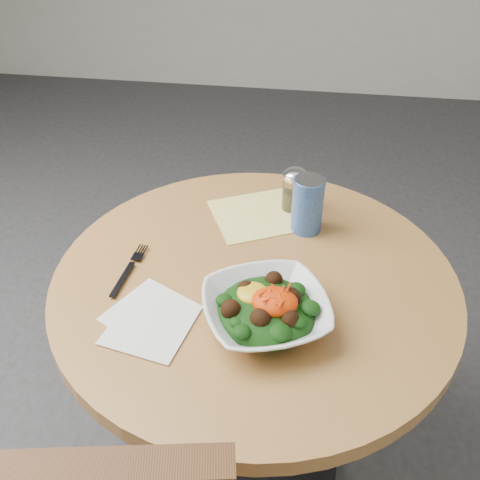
{
  "coord_description": "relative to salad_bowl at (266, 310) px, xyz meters",
  "views": [
    {
      "loc": [
        0.1,
        -0.9,
        1.53
      ],
      "look_at": [
        -0.04,
        0.04,
        0.81
      ],
      "focal_mm": 40.0,
      "sensor_mm": 36.0,
      "label": 1
    }
  ],
  "objects": [
    {
      "name": "table",
      "position": [
        -0.04,
        0.14,
        -0.23
      ],
      "size": [
        0.9,
        0.9,
        0.75
      ],
      "color": "black",
      "rests_on": "ground"
    },
    {
      "name": "cloth_napkin",
      "position": [
        -0.06,
        0.37,
        -0.03
      ],
      "size": [
        0.29,
        0.28,
        0.0
      ],
      "primitive_type": "cube",
      "rotation": [
        0.0,
        0.0,
        0.46
      ],
      "color": "yellow",
      "rests_on": "table"
    },
    {
      "name": "beverage_can",
      "position": [
        0.06,
        0.33,
        0.04
      ],
      "size": [
        0.08,
        0.08,
        0.15
      ],
      "color": "navy",
      "rests_on": "table"
    },
    {
      "name": "fork",
      "position": [
        -0.32,
        0.12,
        -0.03
      ],
      "size": [
        0.03,
        0.18,
        0.0
      ],
      "color": "black",
      "rests_on": "table"
    },
    {
      "name": "salad_bowl",
      "position": [
        0.0,
        0.0,
        0.0
      ],
      "size": [
        0.32,
        0.32,
        0.09
      ],
      "color": "silver",
      "rests_on": "table"
    },
    {
      "name": "spice_shaker",
      "position": [
        0.03,
        0.42,
        0.02
      ],
      "size": [
        0.06,
        0.06,
        0.11
      ],
      "color": "silver",
      "rests_on": "table"
    },
    {
      "name": "ground",
      "position": [
        -0.04,
        0.14,
        -0.78
      ],
      "size": [
        6.0,
        6.0,
        0.0
      ],
      "primitive_type": "plane",
      "color": "#2D2D2F",
      "rests_on": "ground"
    },
    {
      "name": "paper_napkins",
      "position": [
        -0.23,
        -0.03,
        -0.03
      ],
      "size": [
        0.21,
        0.23,
        0.0
      ],
      "color": "silver",
      "rests_on": "table"
    }
  ]
}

